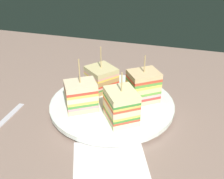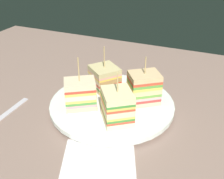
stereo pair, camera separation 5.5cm
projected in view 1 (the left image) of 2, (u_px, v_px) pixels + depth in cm
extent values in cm
cube|color=gray|center=(112.00, 112.00, 57.68)|extent=(121.19, 81.25, 1.80)
cylinder|color=silver|center=(112.00, 107.00, 57.05)|extent=(16.07, 16.07, 0.77)
cylinder|color=white|center=(112.00, 104.00, 56.62)|extent=(25.93, 25.93, 0.94)
cube|color=#E2C27F|center=(102.00, 86.00, 61.42)|extent=(8.18, 8.10, 0.99)
cube|color=#B2844C|center=(109.00, 91.00, 59.31)|extent=(3.58, 4.41, 0.99)
cube|color=#3E7F32|center=(101.00, 83.00, 61.07)|extent=(8.18, 8.10, 0.42)
cube|color=#E7A495|center=(101.00, 82.00, 60.86)|extent=(8.18, 8.10, 0.42)
cube|color=red|center=(101.00, 80.00, 60.65)|extent=(8.18, 8.10, 0.42)
cube|color=beige|center=(101.00, 77.00, 60.31)|extent=(8.18, 8.10, 0.99)
cube|color=#B2844C|center=(109.00, 82.00, 58.20)|extent=(3.58, 4.41, 0.99)
cube|color=#FBCB4A|center=(101.00, 74.00, 59.96)|extent=(8.18, 8.10, 0.42)
cube|color=#EDA499|center=(101.00, 73.00, 59.75)|extent=(8.18, 8.10, 0.42)
cube|color=#D0C083|center=(101.00, 70.00, 59.40)|extent=(8.18, 8.10, 0.99)
cylinder|color=tan|center=(101.00, 58.00, 57.95)|extent=(0.24, 0.24, 4.86)
cube|color=beige|center=(82.00, 106.00, 54.15)|extent=(7.60, 7.19, 1.01)
cube|color=#9E7242|center=(96.00, 104.00, 54.85)|extent=(2.68, 4.00, 1.01)
cube|color=pink|center=(81.00, 103.00, 53.76)|extent=(7.60, 7.19, 0.56)
cube|color=#448B3E|center=(81.00, 100.00, 53.48)|extent=(7.60, 7.19, 0.56)
cube|color=#EDC555|center=(81.00, 98.00, 53.21)|extent=(7.60, 7.19, 0.56)
cube|color=beige|center=(81.00, 94.00, 52.82)|extent=(7.60, 7.19, 1.01)
cube|color=#9E7242|center=(96.00, 92.00, 53.52)|extent=(2.68, 4.00, 1.01)
cube|color=#F4C852|center=(81.00, 91.00, 52.43)|extent=(7.60, 7.19, 0.56)
cube|color=red|center=(81.00, 89.00, 52.15)|extent=(7.60, 7.19, 0.56)
cube|color=beige|center=(80.00, 85.00, 51.77)|extent=(7.60, 7.19, 1.01)
cylinder|color=tan|center=(79.00, 71.00, 50.30)|extent=(0.24, 0.24, 4.91)
cube|color=beige|center=(121.00, 117.00, 50.63)|extent=(7.69, 7.89, 1.14)
cube|color=#B2844C|center=(116.00, 109.00, 53.06)|extent=(4.24, 3.13, 1.14)
cube|color=#DD472F|center=(121.00, 114.00, 50.23)|extent=(7.69, 7.89, 0.47)
cube|color=#3C8235|center=(121.00, 112.00, 50.00)|extent=(7.69, 7.89, 0.47)
cube|color=#E5CD52|center=(121.00, 110.00, 49.77)|extent=(7.69, 7.89, 0.47)
cube|color=beige|center=(121.00, 106.00, 49.37)|extent=(7.69, 7.89, 1.14)
cube|color=#9E7242|center=(116.00, 98.00, 51.80)|extent=(4.24, 3.13, 1.14)
cube|color=#DE492E|center=(121.00, 102.00, 48.98)|extent=(7.69, 7.89, 0.47)
cube|color=#F2C154|center=(121.00, 100.00, 48.75)|extent=(7.69, 7.89, 0.47)
cube|color=#3B8B35|center=(121.00, 98.00, 48.51)|extent=(7.69, 7.89, 0.47)
cube|color=beige|center=(122.00, 94.00, 48.12)|extent=(7.69, 7.89, 1.14)
cylinder|color=tan|center=(122.00, 82.00, 46.91)|extent=(0.24, 0.24, 3.73)
cube|color=#D3B68E|center=(142.00, 98.00, 56.94)|extent=(7.70, 7.42, 1.00)
cube|color=#9E7242|center=(130.00, 100.00, 56.09)|extent=(2.96, 3.94, 1.00)
cube|color=red|center=(143.00, 94.00, 56.55)|extent=(7.70, 7.42, 0.59)
cube|color=#E9A4A4|center=(143.00, 92.00, 56.26)|extent=(7.70, 7.42, 0.59)
cube|color=#65A340|center=(143.00, 89.00, 55.96)|extent=(7.70, 7.42, 0.59)
cube|color=beige|center=(143.00, 86.00, 55.57)|extent=(7.70, 7.42, 1.00)
cube|color=#9E7242|center=(130.00, 88.00, 54.72)|extent=(2.96, 3.94, 1.00)
cube|color=#EECB53|center=(143.00, 83.00, 55.17)|extent=(7.70, 7.42, 0.59)
cube|color=#57A040|center=(144.00, 80.00, 54.88)|extent=(7.70, 7.42, 0.59)
cube|color=#E0462D|center=(144.00, 78.00, 54.59)|extent=(7.70, 7.42, 0.59)
cube|color=#E0BA84|center=(144.00, 74.00, 54.20)|extent=(7.70, 7.42, 1.00)
cylinder|color=tan|center=(145.00, 64.00, 53.06)|extent=(0.24, 0.24, 3.56)
cube|color=silver|center=(6.00, 119.00, 53.83)|extent=(1.39, 11.71, 0.25)
cube|color=white|center=(111.00, 168.00, 42.18)|extent=(16.02, 16.96, 0.50)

